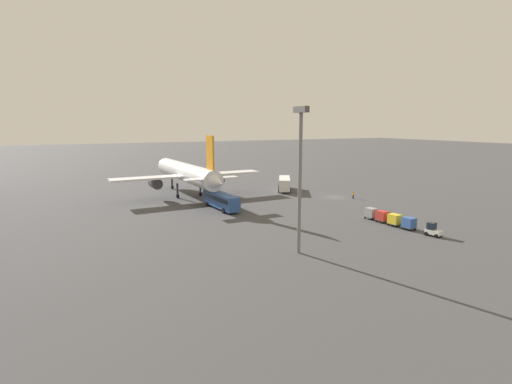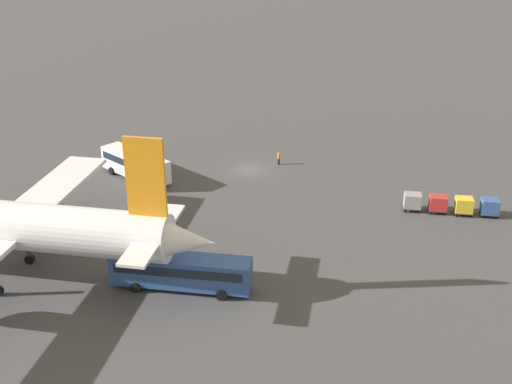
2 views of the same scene
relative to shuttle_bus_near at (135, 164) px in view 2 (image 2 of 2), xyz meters
name	(u,v)px [view 2 (image 2 of 2)]	position (x,y,z in m)	size (l,w,h in m)	color
ground_plane	(250,170)	(-13.62, -5.89, -2.00)	(600.00, 600.00, 0.00)	#424244
shuttle_bus_near	(135,164)	(0.00, 0.00, 0.00)	(10.74, 7.84, 3.35)	white
shuttle_bus_far	(181,270)	(-14.00, 23.45, -0.04)	(13.01, 3.47, 3.27)	#2D5199
worker_person	(279,158)	(-17.03, -8.65, -1.13)	(0.38, 0.38, 1.74)	#1E1E2D
cargo_cart_blue	(490,206)	(-43.20, 1.66, -0.81)	(2.12, 1.83, 2.06)	#38383D
cargo_cart_yellow	(464,205)	(-40.36, 1.94, -0.81)	(2.12, 1.83, 2.06)	#38383D
cargo_cart_red	(438,203)	(-37.51, 1.98, -0.81)	(2.12, 1.83, 2.06)	#38383D
cargo_cart_grey	(412,201)	(-34.67, 2.04, -0.81)	(2.12, 1.83, 2.06)	#38383D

